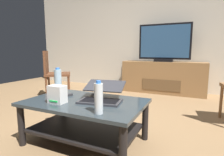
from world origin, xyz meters
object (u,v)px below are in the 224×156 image
Objects in this scene: coffee_table at (85,114)px; tv_remote at (65,96)px; water_bottle_near at (99,98)px; laptop at (102,95)px; media_cabinet at (163,77)px; router_box at (57,94)px; water_bottle_far at (58,82)px; side_chair at (53,71)px; television at (164,43)px; cell_phone at (95,95)px.

tv_remote reaches higher than coffee_table.
laptop is at bearing 114.03° from water_bottle_near.
water_bottle_near is at bearing -90.35° from media_cabinet.
router_box is (-0.18, -0.16, 0.20)m from coffee_table.
media_cabinet is at bearing 73.46° from water_bottle_far.
router_box is 0.64× the size of water_bottle_near.
water_bottle_near is at bearing -39.24° from side_chair.
laptop is at bearing -93.90° from television.
tv_remote is at bearing -176.07° from laptop.
media_cabinet is at bearing 82.97° from coffee_table.
media_cabinet is at bearing 86.14° from laptop.
router_box is (-0.49, -2.60, -0.53)m from television.
laptop is 3.08× the size of cell_phone.
side_chair is at bearing 140.76° from water_bottle_near.
water_bottle_near is at bearing -90.35° from television.
laptop is 0.41m from tv_remote.
television reaches higher than laptop.
water_bottle_near is at bearing -77.87° from cell_phone.
cell_phone is at bearing 47.89° from tv_remote.
side_chair is at bearing -144.78° from television.
water_bottle_near reaches higher than tv_remote.
coffee_table is at bearing -97.09° from television.
cell_phone is at bearing 138.40° from laptop.
laptop is (0.14, 0.08, 0.18)m from coffee_table.
tv_remote is at bearing -165.70° from cell_phone.
cell_phone is (0.16, 0.38, -0.07)m from router_box.
router_box is 0.48m from water_bottle_near.
router_box is at bearing -144.01° from laptop.
router_box is (-0.32, -0.24, 0.02)m from laptop.
media_cabinet is 5.79× the size of water_bottle_far.
media_cabinet is at bearing 35.69° from side_chair.
side_chair is 6.21× the size of cell_phone.
water_bottle_near reaches higher than media_cabinet.
side_chair reaches higher than laptop.
side_chair reaches higher than router_box.
coffee_table is at bearing -38.94° from side_chair.
water_bottle_near is 0.86× the size of water_bottle_far.
side_chair reaches higher than cell_phone.
water_bottle_near reaches higher than coffee_table.
side_chair is 2.27m from water_bottle_near.
router_box reaches higher than cell_phone.
water_bottle_far is (-0.70, -2.36, 0.22)m from media_cabinet.
water_bottle_near reaches higher than laptop.
side_chair is at bearing 141.06° from coffee_table.
television is at bearing 89.05° from tv_remote.
water_bottle_far is (-0.22, 0.26, 0.06)m from router_box.
router_box is 0.42m from cell_phone.
television is at bearing 60.50° from cell_phone.
router_box is 0.23m from tv_remote.
coffee_table is 0.32m from router_box.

